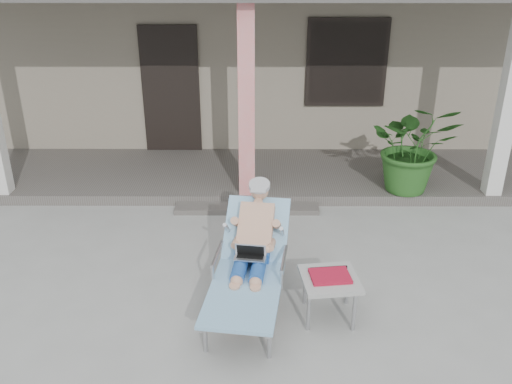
{
  "coord_description": "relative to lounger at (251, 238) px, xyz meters",
  "views": [
    {
      "loc": [
        0.15,
        -4.95,
        3.34
      ],
      "look_at": [
        0.13,
        0.6,
        0.85
      ],
      "focal_mm": 38.0,
      "sensor_mm": 36.0,
      "label": 1
    }
  ],
  "objects": [
    {
      "name": "porch_step",
      "position": [
        -0.09,
        2.09,
        -0.68
      ],
      "size": [
        2.0,
        0.3,
        0.07
      ],
      "primitive_type": "cube",
      "color": "#605B56",
      "rests_on": "ground"
    },
    {
      "name": "porch_deck",
      "position": [
        -0.09,
        3.24,
        -0.64
      ],
      "size": [
        10.0,
        2.0,
        0.15
      ],
      "primitive_type": "cube",
      "color": "#605B56",
      "rests_on": "ground"
    },
    {
      "name": "ground",
      "position": [
        -0.09,
        0.24,
        -0.72
      ],
      "size": [
        60.0,
        60.0,
        0.0
      ],
      "primitive_type": "plane",
      "color": "#9E9E99",
      "rests_on": "ground"
    },
    {
      "name": "house",
      "position": [
        -0.09,
        6.73,
        0.95
      ],
      "size": [
        10.4,
        5.4,
        3.3
      ],
      "color": "gray",
      "rests_on": "ground"
    },
    {
      "name": "side_table",
      "position": [
        0.77,
        -0.29,
        -0.31
      ],
      "size": [
        0.6,
        0.6,
        0.49
      ],
      "rotation": [
        0.0,
        0.0,
        0.12
      ],
      "color": "#A3A39E",
      "rests_on": "ground"
    },
    {
      "name": "potted_palm",
      "position": [
        2.25,
        2.49,
        0.09
      ],
      "size": [
        1.32,
        1.19,
        1.32
      ],
      "primitive_type": "imported",
      "rotation": [
        0.0,
        0.0,
        -0.14
      ],
      "color": "#26591E",
      "rests_on": "porch_deck"
    },
    {
      "name": "lounger",
      "position": [
        0.0,
        0.0,
        0.0
      ],
      "size": [
        0.9,
        1.85,
        1.17
      ],
      "rotation": [
        0.0,
        0.0,
        -0.13
      ],
      "color": "#B7B7BC",
      "rests_on": "ground"
    }
  ]
}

